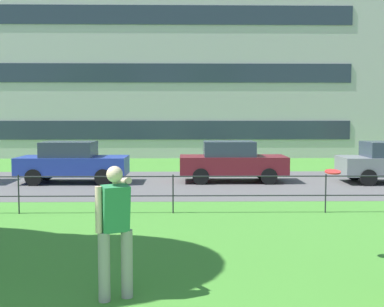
# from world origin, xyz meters

# --- Properties ---
(street_strip) EXTENTS (80.00, 7.82, 0.01)m
(street_strip) POSITION_xyz_m (0.00, 16.37, 0.00)
(street_strip) COLOR #565454
(street_strip) RESTS_ON ground
(park_fence) EXTENTS (35.39, 0.04, 1.00)m
(park_fence) POSITION_xyz_m (0.00, 10.78, 0.67)
(park_fence) COLOR #232328
(park_fence) RESTS_ON ground
(person_thrower) EXTENTS (0.47, 0.87, 1.82)m
(person_thrower) POSITION_xyz_m (1.30, 4.82, 0.99)
(person_thrower) COLOR gray
(person_thrower) RESTS_ON ground
(frisbee) EXTENTS (0.27, 0.27, 0.07)m
(frisbee) POSITION_xyz_m (4.79, 6.62, 1.53)
(frisbee) COLOR red
(car_blue_center) EXTENTS (4.01, 1.84, 1.54)m
(car_blue_center) POSITION_xyz_m (-1.91, 16.66, 0.78)
(car_blue_center) COLOR #233899
(car_blue_center) RESTS_ON ground
(car_maroon_far_left) EXTENTS (4.01, 1.83, 1.54)m
(car_maroon_far_left) POSITION_xyz_m (4.07, 16.85, 0.78)
(car_maroon_far_left) COLOR maroon
(car_maroon_far_left) RESTS_ON ground
(apartment_building_background) EXTENTS (28.38, 12.95, 17.03)m
(apartment_building_background) POSITION_xyz_m (0.27, 33.66, 8.52)
(apartment_building_background) COLOR #B7B2AD
(apartment_building_background) RESTS_ON ground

